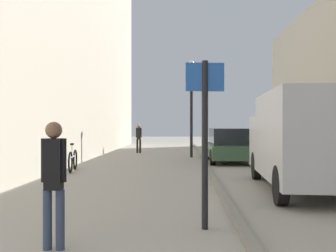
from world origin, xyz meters
name	(u,v)px	position (x,y,z in m)	size (l,w,h in m)	color
ground_plane	(162,173)	(0.00, 12.00, 0.00)	(80.00, 80.00, 0.00)	gray
kerb_strip	(209,171)	(1.58, 12.00, 0.06)	(0.16, 40.00, 0.12)	slate
pedestrian_main_foreground	(139,136)	(-1.78, 21.18, 0.95)	(0.33, 0.21, 1.65)	black
pedestrian_mid_block	(54,176)	(-0.97, 3.85, 0.95)	(0.33, 0.21, 1.65)	#2D3851
delivery_van	(306,139)	(3.71, 8.58, 1.27)	(2.40, 5.53, 2.36)	#B7B7BC
parked_car	(229,145)	(2.71, 16.05, 0.71)	(1.89, 4.22, 1.45)	#335138
street_sign_post	(205,129)	(1.04, 4.93, 1.55)	(0.60, 0.10, 2.60)	black
lamp_post	(191,102)	(1.14, 18.27, 2.72)	(0.28, 0.28, 4.76)	black
bicycle_leaning	(73,160)	(-3.09, 12.32, 0.38)	(0.27, 1.76, 0.98)	black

